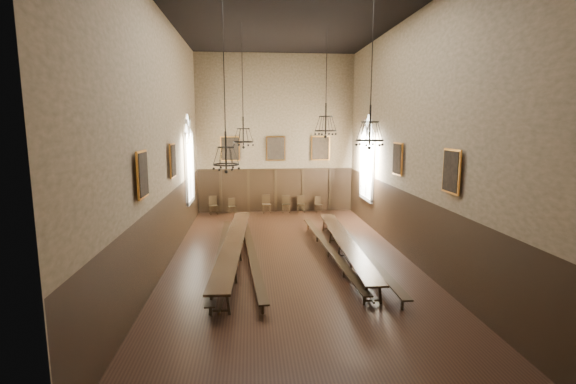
{
  "coord_description": "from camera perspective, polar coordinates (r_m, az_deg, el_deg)",
  "views": [
    {
      "loc": [
        -1.42,
        -15.08,
        5.03
      ],
      "look_at": [
        0.05,
        1.5,
        2.35
      ],
      "focal_mm": 26.0,
      "sensor_mm": 36.0,
      "label": 1
    }
  ],
  "objects": [
    {
      "name": "floor",
      "position": [
        15.96,
        0.3,
        -9.26
      ],
      "size": [
        9.0,
        18.0,
        0.02
      ],
      "primitive_type": "cube",
      "color": "black",
      "rests_on": "ground"
    },
    {
      "name": "ceiling",
      "position": [
        15.66,
        0.33,
        23.88
      ],
      "size": [
        9.0,
        18.0,
        0.02
      ],
      "primitive_type": "cube",
      "color": "black",
      "rests_on": "ground"
    },
    {
      "name": "wall_back",
      "position": [
        24.13,
        -1.72,
        7.89
      ],
      "size": [
        9.0,
        0.02,
        9.0
      ],
      "primitive_type": "cube",
      "color": "#907659",
      "rests_on": "ground"
    },
    {
      "name": "wall_front",
      "position": [
        6.25,
        8.11,
        4.21
      ],
      "size": [
        9.0,
        0.02,
        9.0
      ],
      "primitive_type": "cube",
      "color": "#907659",
      "rests_on": "ground"
    },
    {
      "name": "wall_left",
      "position": [
        15.4,
        -16.77,
        6.8
      ],
      "size": [
        0.02,
        18.0,
        9.0
      ],
      "primitive_type": "cube",
      "color": "#907659",
      "rests_on": "ground"
    },
    {
      "name": "wall_right",
      "position": [
        16.21,
        16.51,
        6.91
      ],
      "size": [
        0.02,
        18.0,
        9.0
      ],
      "primitive_type": "cube",
      "color": "#907659",
      "rests_on": "ground"
    },
    {
      "name": "wainscot_panelling",
      "position": [
        15.61,
        0.3,
        -4.86
      ],
      "size": [
        9.0,
        18.0,
        2.5
      ],
      "primitive_type": null,
      "color": "black",
      "rests_on": "floor"
    },
    {
      "name": "table_left",
      "position": [
        15.85,
        -7.4,
        -7.94
      ],
      "size": [
        1.17,
        10.07,
        0.78
      ],
      "rotation": [
        0.0,
        0.0,
        -0.05
      ],
      "color": "black",
      "rests_on": "floor"
    },
    {
      "name": "table_right",
      "position": [
        16.18,
        7.75,
        -7.71
      ],
      "size": [
        0.93,
        9.25,
        0.72
      ],
      "rotation": [
        0.0,
        0.0,
        -0.03
      ],
      "color": "black",
      "rests_on": "floor"
    },
    {
      "name": "bench_left_outer",
      "position": [
        15.8,
        -9.11,
        -8.47
      ],
      "size": [
        0.36,
        9.69,
        0.44
      ],
      "rotation": [
        0.0,
        0.0,
        0.01
      ],
      "color": "black",
      "rests_on": "floor"
    },
    {
      "name": "bench_left_inner",
      "position": [
        15.75,
        -5.01,
        -8.44
      ],
      "size": [
        0.93,
        9.71,
        0.44
      ],
      "rotation": [
        0.0,
        0.0,
        0.07
      ],
      "color": "black",
      "rests_on": "floor"
    },
    {
      "name": "bench_right_inner",
      "position": [
        16.22,
        5.57,
        -7.95
      ],
      "size": [
        0.71,
        9.47,
        0.43
      ],
      "rotation": [
        0.0,
        0.0,
        0.05
      ],
      "color": "black",
      "rests_on": "floor"
    },
    {
      "name": "bench_right_outer",
      "position": [
        16.35,
        9.65,
        -7.84
      ],
      "size": [
        0.34,
        10.05,
        0.45
      ],
      "rotation": [
        0.0,
        0.0,
        0.0
      ],
      "color": "black",
      "rests_on": "floor"
    },
    {
      "name": "chair_0",
      "position": [
        24.14,
        -10.14,
        -2.27
      ],
      "size": [
        0.56,
        0.56,
        1.03
      ],
      "rotation": [
        0.0,
        0.0,
        0.27
      ],
      "color": "black",
      "rests_on": "floor"
    },
    {
      "name": "chair_1",
      "position": [
        24.11,
        -7.62,
        -2.33
      ],
      "size": [
        0.47,
        0.47,
        0.88
      ],
      "rotation": [
        0.0,
        0.0,
        0.23
      ],
      "color": "black",
      "rests_on": "floor"
    },
    {
      "name": "chair_3",
      "position": [
        24.15,
        -2.95,
        -2.12
      ],
      "size": [
        0.5,
        0.5,
        1.04
      ],
      "rotation": [
        0.0,
        0.0,
        0.1
      ],
      "color": "black",
      "rests_on": "floor"
    },
    {
      "name": "chair_4",
      "position": [
        24.19,
        -0.27,
        -2.12
      ],
      "size": [
        0.46,
        0.46,
        0.99
      ],
      "rotation": [
        0.0,
        0.0,
        -0.05
      ],
      "color": "black",
      "rests_on": "floor"
    },
    {
      "name": "chair_5",
      "position": [
        24.27,
        1.79,
        -2.1
      ],
      "size": [
        0.45,
        0.45,
        0.98
      ],
      "rotation": [
        0.0,
        0.0,
        -0.05
      ],
      "color": "black",
      "rests_on": "floor"
    },
    {
      "name": "chair_6",
      "position": [
        24.44,
        4.18,
        -2.11
      ],
      "size": [
        0.47,
        0.47,
        0.9
      ],
      "rotation": [
        0.0,
        0.0,
        0.21
      ],
      "color": "black",
      "rests_on": "floor"
    },
    {
      "name": "chandelier_back_left",
      "position": [
        17.24,
        -6.14,
        7.91
      ],
      "size": [
        0.83,
        0.83,
        4.8
      ],
      "color": "black",
      "rests_on": "ceiling"
    },
    {
      "name": "chandelier_back_right",
      "position": [
        18.24,
        5.18,
        9.2
      ],
      "size": [
        0.95,
        0.95,
        4.38
      ],
      "color": "black",
      "rests_on": "ceiling"
    },
    {
      "name": "chandelier_front_left",
      "position": [
        12.78,
        -8.5,
        5.44
      ],
      "size": [
        0.8,
        0.8,
        5.3
      ],
      "color": "black",
      "rests_on": "ceiling"
    },
    {
      "name": "chandelier_front_right",
      "position": [
        13.15,
        11.13,
        8.24
      ],
      "size": [
        0.87,
        0.87,
        4.59
      ],
      "color": "black",
      "rests_on": "ceiling"
    },
    {
      "name": "portrait_back_0",
      "position": [
        24.02,
        -7.93,
        5.89
      ],
      "size": [
        1.1,
        0.12,
        1.4
      ],
      "color": "orange",
      "rests_on": "wall_back"
    },
    {
      "name": "portrait_back_1",
      "position": [
        24.04,
        -1.69,
        5.97
      ],
      "size": [
        1.1,
        0.12,
        1.4
      ],
      "color": "orange",
      "rests_on": "wall_back"
    },
    {
      "name": "portrait_back_2",
      "position": [
        24.33,
        4.47,
        5.99
      ],
      "size": [
        1.1,
        0.12,
        1.4
      ],
      "color": "orange",
      "rests_on": "wall_back"
    },
    {
      "name": "portrait_left_0",
      "position": [
        16.4,
        -15.5,
        4.17
      ],
      "size": [
        0.12,
        1.0,
        1.3
      ],
      "color": "orange",
      "rests_on": "wall_left"
    },
    {
      "name": "portrait_left_1",
      "position": [
        12.02,
        -19.3,
        2.29
      ],
      "size": [
        0.12,
        1.0,
        1.3
      ],
      "color": "orange",
      "rests_on": "wall_left"
    },
    {
      "name": "portrait_right_0",
      "position": [
        17.14,
        14.76,
        4.4
      ],
      "size": [
        0.12,
        1.0,
        1.3
      ],
      "color": "orange",
      "rests_on": "wall_right"
    },
    {
      "name": "portrait_right_1",
      "position": [
        13.02,
        21.45,
        2.66
      ],
      "size": [
        0.12,
        1.0,
        1.3
      ],
      "color": "orange",
      "rests_on": "wall_right"
    },
    {
      "name": "window_right",
      "position": [
        21.45,
        10.8,
        4.63
      ],
      "size": [
        0.2,
        2.2,
        4.6
      ],
      "primitive_type": null,
      "color": "white",
      "rests_on": "wall_right"
    },
    {
      "name": "window_left",
      "position": [
        20.86,
        -13.4,
        4.42
      ],
      "size": [
        0.2,
        2.2,
        4.6
      ],
      "primitive_type": null,
      "color": "white",
      "rests_on": "wall_left"
    }
  ]
}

